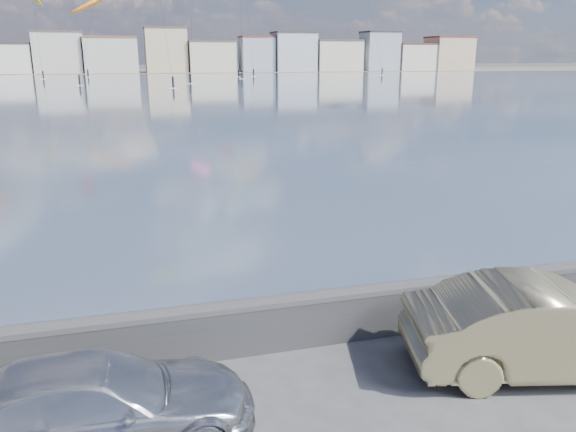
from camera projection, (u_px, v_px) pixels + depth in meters
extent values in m
cube|color=#2F3C58|center=(140.00, 89.00, 92.71)|extent=(500.00, 177.00, 0.00)
cube|color=#4C473D|center=(132.00, 71.00, 193.14)|extent=(500.00, 60.00, 0.00)
cube|color=#28282B|center=(255.00, 329.00, 10.39)|extent=(400.00, 0.35, 0.90)
cylinder|color=#28282B|center=(255.00, 307.00, 10.26)|extent=(400.00, 0.36, 0.36)
cube|color=white|center=(12.00, 59.00, 169.94)|extent=(12.00, 10.00, 8.50)
cube|color=#383330|center=(10.00, 43.00, 168.69)|extent=(12.24, 10.20, 0.60)
cube|color=beige|center=(59.00, 53.00, 172.96)|extent=(14.00, 11.00, 12.00)
cube|color=#4C423D|center=(57.00, 32.00, 171.22)|extent=(14.28, 11.22, 0.60)
cube|color=beige|center=(112.00, 56.00, 177.18)|extent=(16.00, 13.00, 10.50)
cube|color=brown|center=(110.00, 37.00, 175.65)|extent=(16.32, 13.26, 0.60)
cube|color=beige|center=(166.00, 51.00, 181.18)|extent=(13.00, 10.00, 13.50)
cube|color=#4C423D|center=(165.00, 28.00, 179.23)|extent=(13.26, 10.20, 0.60)
cube|color=beige|center=(211.00, 57.00, 185.48)|extent=(15.00, 12.00, 9.50)
cube|color=#4C423D|center=(210.00, 41.00, 184.09)|extent=(15.30, 12.24, 0.60)
cube|color=#9EA8B7|center=(257.00, 55.00, 189.30)|extent=(11.00, 9.00, 11.00)
cube|color=brown|center=(256.00, 37.00, 187.70)|extent=(11.22, 9.18, 0.60)
cube|color=#B2B7C6|center=(294.00, 53.00, 192.46)|extent=(14.00, 11.00, 12.50)
cube|color=#383330|center=(294.00, 33.00, 190.65)|extent=(14.28, 11.22, 0.60)
cube|color=beige|center=(336.00, 56.00, 196.82)|extent=(16.00, 12.00, 10.00)
cube|color=#4C423D|center=(336.00, 41.00, 195.36)|extent=(16.32, 12.24, 0.60)
cube|color=#9EA8B7|center=(379.00, 52.00, 200.68)|extent=(12.00, 10.00, 13.00)
cube|color=#2D2D33|center=(380.00, 32.00, 198.81)|extent=(12.24, 10.20, 0.60)
cube|color=beige|center=(413.00, 58.00, 204.74)|extent=(14.00, 11.00, 9.00)
cube|color=#562D23|center=(414.00, 44.00, 203.41)|extent=(14.28, 11.22, 0.60)
cube|color=#CCB293|center=(449.00, 54.00, 208.15)|extent=(15.00, 12.00, 11.50)
cube|color=brown|center=(450.00, 37.00, 206.48)|extent=(15.30, 12.24, 0.60)
imported|color=#A8A9AF|center=(95.00, 405.00, 7.81)|extent=(4.48, 1.87, 1.29)
imported|color=tan|center=(550.00, 328.00, 9.67)|extent=(5.17, 2.81, 1.62)
cube|color=white|center=(173.00, 88.00, 94.45)|extent=(1.40, 0.42, 0.08)
cylinder|color=black|center=(173.00, 83.00, 94.20)|extent=(0.36, 0.36, 1.70)
sphere|color=black|center=(173.00, 77.00, 93.96)|extent=(0.28, 0.28, 0.28)
cube|color=white|center=(191.00, 83.00, 109.93)|extent=(1.40, 0.42, 0.08)
cylinder|color=black|center=(190.00, 79.00, 109.69)|extent=(0.36, 0.36, 1.70)
sphere|color=black|center=(190.00, 74.00, 109.44)|extent=(0.28, 0.28, 0.28)
cylinder|color=black|center=(192.00, 30.00, 113.01)|extent=(2.66, 12.07, 18.12)
cube|color=white|center=(254.00, 76.00, 147.75)|extent=(1.40, 0.42, 0.08)
cylinder|color=black|center=(253.00, 73.00, 147.51)|extent=(0.36, 0.36, 1.70)
sphere|color=black|center=(253.00, 69.00, 147.26)|extent=(0.28, 0.28, 0.28)
cylinder|color=black|center=(247.00, 4.00, 146.78)|extent=(0.91, 9.09, 34.14)
ellipsoid|color=orange|center=(94.00, 2.00, 105.46)|extent=(9.87, 6.01, 5.80)
cube|color=white|center=(80.00, 85.00, 103.05)|extent=(1.40, 0.42, 0.08)
cylinder|color=black|center=(79.00, 80.00, 102.80)|extent=(0.36, 0.36, 1.70)
sphere|color=black|center=(79.00, 75.00, 102.55)|extent=(0.28, 0.28, 0.28)
cylinder|color=black|center=(87.00, 40.00, 104.08)|extent=(3.62, 6.08, 13.69)
cube|color=white|center=(242.00, 79.00, 132.55)|extent=(1.40, 0.42, 0.08)
cylinder|color=black|center=(242.00, 75.00, 132.31)|extent=(0.36, 0.36, 1.70)
sphere|color=black|center=(242.00, 71.00, 132.06)|extent=(0.28, 0.28, 0.28)
cylinder|color=black|center=(241.00, 18.00, 135.52)|extent=(2.92, 14.01, 25.67)
cube|color=white|center=(382.00, 75.00, 156.02)|extent=(1.40, 0.42, 0.08)
cylinder|color=black|center=(382.00, 72.00, 155.77)|extent=(0.36, 0.36, 1.70)
sphere|color=black|center=(382.00, 68.00, 155.53)|extent=(0.28, 0.28, 0.28)
cylinder|color=black|center=(372.00, 20.00, 155.77)|extent=(3.45, 9.19, 26.87)
cube|color=white|center=(44.00, 79.00, 130.51)|extent=(1.40, 0.42, 0.08)
cylinder|color=black|center=(43.00, 75.00, 130.26)|extent=(0.36, 0.36, 1.70)
sphere|color=black|center=(43.00, 71.00, 130.01)|extent=(0.28, 0.28, 0.28)
cylinder|color=black|center=(37.00, 34.00, 130.91)|extent=(1.45, 7.24, 17.48)
cube|color=white|center=(88.00, 77.00, 141.80)|extent=(1.40, 0.42, 0.08)
cylinder|color=black|center=(88.00, 73.00, 141.55)|extent=(0.36, 0.36, 1.70)
sphere|color=black|center=(88.00, 70.00, 141.30)|extent=(0.28, 0.28, 0.28)
cylinder|color=black|center=(76.00, 13.00, 142.27)|extent=(3.90, 11.50, 28.99)
cube|color=white|center=(239.00, 77.00, 144.77)|extent=(1.40, 0.42, 0.08)
cylinder|color=black|center=(239.00, 73.00, 144.53)|extent=(0.36, 0.36, 1.70)
sphere|color=black|center=(239.00, 69.00, 144.28)|extent=(0.28, 0.28, 0.28)
cylinder|color=black|center=(230.00, 32.00, 148.02)|extent=(1.37, 14.16, 20.19)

